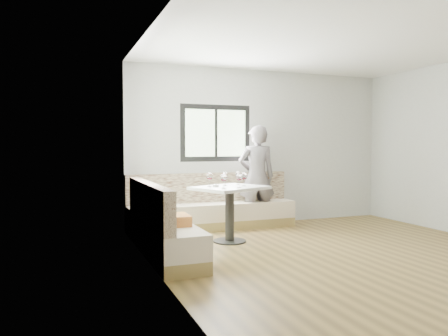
{
  "coord_description": "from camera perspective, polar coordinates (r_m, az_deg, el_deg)",
  "views": [
    {
      "loc": [
        -3.54,
        -4.75,
        1.43
      ],
      "look_at": [
        -1.2,
        1.32,
        1.1
      ],
      "focal_mm": 35.0,
      "sensor_mm": 36.0,
      "label": 1
    }
  ],
  "objects": [
    {
      "name": "wine_glass_d",
      "position": [
        6.57,
        0.14,
        -1.07
      ],
      "size": [
        0.09,
        0.09,
        0.21
      ],
      "color": "white",
      "rests_on": "table"
    },
    {
      "name": "wine_glass_e",
      "position": [
        6.74,
        1.87,
        -0.97
      ],
      "size": [
        0.09,
        0.09,
        0.21
      ],
      "color": "white",
      "rests_on": "table"
    },
    {
      "name": "wine_glass_c",
      "position": [
        6.5,
        2.66,
        -1.11
      ],
      "size": [
        0.09,
        0.09,
        0.21
      ],
      "color": "white",
      "rests_on": "table"
    },
    {
      "name": "wine_glass_a",
      "position": [
        6.14,
        -0.03,
        -1.35
      ],
      "size": [
        0.09,
        0.09,
        0.21
      ],
      "color": "white",
      "rests_on": "table"
    },
    {
      "name": "wine_glass_f",
      "position": [
        6.44,
        -1.9,
        -1.15
      ],
      "size": [
        0.09,
        0.09,
        0.21
      ],
      "color": "white",
      "rests_on": "table"
    },
    {
      "name": "table",
      "position": [
        6.48,
        0.75,
        -4.25
      ],
      "size": [
        1.23,
        1.12,
        0.83
      ],
      "rotation": [
        0.0,
        0.0,
        0.42
      ],
      "color": "black",
      "rests_on": "ground"
    },
    {
      "name": "person",
      "position": [
        7.66,
        4.29,
        -1.1
      ],
      "size": [
        0.71,
        0.53,
        1.78
      ],
      "primitive_type": "imported",
      "rotation": [
        0.0,
        0.0,
        2.96
      ],
      "color": "#5E575B",
      "rests_on": "ground"
    },
    {
      "name": "banquette",
      "position": [
        6.75,
        -4.08,
        -6.42
      ],
      "size": [
        2.9,
        2.8,
        0.95
      ],
      "color": "olive",
      "rests_on": "ground"
    },
    {
      "name": "wine_glass_b",
      "position": [
        6.26,
        2.01,
        -1.27
      ],
      "size": [
        0.09,
        0.09,
        0.21
      ],
      "color": "white",
      "rests_on": "table"
    },
    {
      "name": "room",
      "position": [
        5.94,
        14.55,
        2.67
      ],
      "size": [
        5.01,
        5.01,
        2.81
      ],
      "color": "brown",
      "rests_on": "ground"
    },
    {
      "name": "olive_ramekin",
      "position": [
        6.4,
        -1.09,
        -2.31
      ],
      "size": [
        0.09,
        0.09,
        0.04
      ],
      "color": "white",
      "rests_on": "table"
    }
  ]
}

